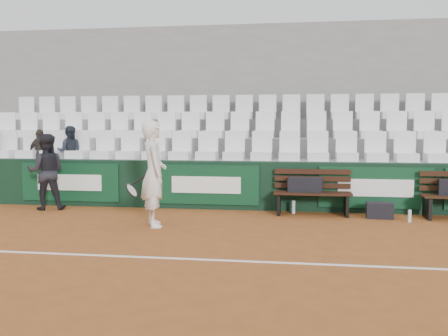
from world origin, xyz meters
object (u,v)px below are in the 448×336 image
at_px(sports_bag_left, 305,185).
at_px(water_bottle_far, 410,216).
at_px(ball_kid, 46,172).
at_px(tennis_player, 154,174).
at_px(sports_bag_ground, 380,210).
at_px(bench_left, 312,204).
at_px(water_bottle_near, 293,207).
at_px(spectator_c, 69,132).
at_px(spectator_b, 40,134).

height_order(sports_bag_left, water_bottle_far, sports_bag_left).
height_order(water_bottle_far, ball_kid, ball_kid).
distance_m(tennis_player, ball_kid, 3.01).
xyz_separation_m(sports_bag_ground, water_bottle_far, (0.48, -0.32, -0.04)).
xyz_separation_m(sports_bag_left, sports_bag_ground, (1.39, -0.19, -0.44)).
height_order(bench_left, sports_bag_ground, bench_left).
bearing_deg(water_bottle_near, sports_bag_ground, -8.89).
xyz_separation_m(sports_bag_left, ball_kid, (-5.32, -0.19, 0.20)).
bearing_deg(water_bottle_near, ball_kid, -177.16).
distance_m(ball_kid, spectator_c, 1.40).
distance_m(tennis_player, spectator_c, 3.74).
relative_size(spectator_b, spectator_c, 0.94).
height_order(water_bottle_near, spectator_b, spectator_b).
relative_size(water_bottle_far, tennis_player, 0.12).
bearing_deg(spectator_c, sports_bag_left, 152.39).
bearing_deg(water_bottle_near, water_bottle_far, -15.42).
distance_m(water_bottle_far, spectator_c, 7.51).
height_order(sports_bag_left, tennis_player, tennis_player).
xyz_separation_m(bench_left, water_bottle_far, (1.73, -0.48, -0.11)).
bearing_deg(water_bottle_far, tennis_player, -167.38).
bearing_deg(ball_kid, tennis_player, 133.31).
relative_size(sports_bag_left, water_bottle_near, 2.51).
relative_size(sports_bag_ground, water_bottle_far, 2.18).
distance_m(water_bottle_near, water_bottle_far, 2.17).
distance_m(bench_left, water_bottle_far, 1.80).
xyz_separation_m(sports_bag_left, water_bottle_near, (-0.22, 0.06, -0.46)).
relative_size(water_bottle_near, water_bottle_far, 1.17).
height_order(sports_bag_ground, tennis_player, tennis_player).
bearing_deg(water_bottle_far, sports_bag_ground, 145.80).
bearing_deg(sports_bag_ground, tennis_player, -161.65).
relative_size(tennis_player, spectator_c, 1.56).
height_order(water_bottle_far, spectator_b, spectator_b).
xyz_separation_m(tennis_player, spectator_b, (-3.44, 2.47, 0.63)).
xyz_separation_m(water_bottle_near, ball_kid, (-5.09, -0.25, 0.66)).
relative_size(water_bottle_far, ball_kid, 0.14).
bearing_deg(tennis_player, sports_bag_left, 30.19).
bearing_deg(spectator_c, ball_kid, 73.56).
bearing_deg(water_bottle_near, spectator_c, 170.15).
bearing_deg(bench_left, water_bottle_near, 164.79).
bearing_deg(sports_bag_ground, ball_kid, 180.00).
relative_size(ball_kid, spectator_b, 1.42).
height_order(bench_left, tennis_player, tennis_player).
relative_size(water_bottle_near, tennis_player, 0.14).
xyz_separation_m(tennis_player, spectator_c, (-2.72, 2.47, 0.67)).
xyz_separation_m(spectator_b, spectator_c, (0.72, 0.00, 0.04)).
height_order(water_bottle_near, spectator_c, spectator_c).
relative_size(bench_left, water_bottle_near, 5.72).
distance_m(sports_bag_ground, ball_kid, 6.74).
bearing_deg(spectator_c, tennis_player, 120.18).
bearing_deg(spectator_b, sports_bag_ground, -178.28).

